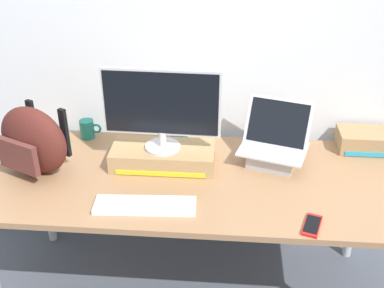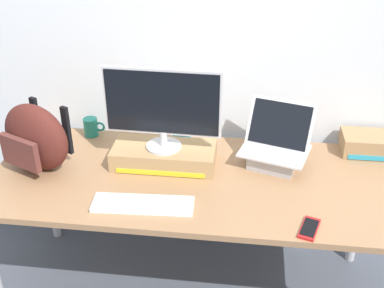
{
  "view_description": "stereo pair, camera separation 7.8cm",
  "coord_description": "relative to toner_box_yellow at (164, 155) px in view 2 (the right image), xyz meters",
  "views": [
    {
      "loc": [
        0.16,
        -1.92,
        2.02
      ],
      "look_at": [
        0.0,
        0.0,
        0.93
      ],
      "focal_mm": 45.03,
      "sensor_mm": 36.0,
      "label": 1
    },
    {
      "loc": [
        0.23,
        -1.91,
        2.02
      ],
      "look_at": [
        0.0,
        0.0,
        0.93
      ],
      "focal_mm": 45.03,
      "sensor_mm": 36.0,
      "label": 2
    }
  ],
  "objects": [
    {
      "name": "open_laptop",
      "position": [
        0.54,
        0.06,
        0.02
      ],
      "size": [
        0.38,
        0.33,
        0.31
      ],
      "rotation": [
        0.0,
        0.0,
        -0.29
      ],
      "color": "#ADADB2",
      "rests_on": "desk"
    },
    {
      "name": "back_wall",
      "position": [
        0.15,
        0.41,
        0.51
      ],
      "size": [
        7.0,
        0.1,
        2.6
      ],
      "primitive_type": "cube",
      "color": "silver",
      "rests_on": "ground"
    },
    {
      "name": "messenger_backpack",
      "position": [
        -0.6,
        -0.11,
        0.12
      ],
      "size": [
        0.42,
        0.32,
        0.33
      ],
      "rotation": [
        0.0,
        0.0,
        -0.42
      ],
      "color": "#4C1E19",
      "rests_on": "desk"
    },
    {
      "name": "desktop_monitor",
      "position": [
        -0.0,
        -0.0,
        0.27
      ],
      "size": [
        0.56,
        0.17,
        0.41
      ],
      "rotation": [
        0.0,
        0.0,
        -0.03
      ],
      "color": "silver",
      "rests_on": "toner_box_yellow"
    },
    {
      "name": "coffee_mug",
      "position": [
        -0.45,
        0.24,
        0.0
      ],
      "size": [
        0.12,
        0.08,
        0.1
      ],
      "color": "#1E7F70",
      "rests_on": "desk"
    },
    {
      "name": "plush_toy",
      "position": [
        0.06,
        0.21,
        0.0
      ],
      "size": [
        0.1,
        0.1,
        0.1
      ],
      "color": "#2393CC",
      "rests_on": "desk"
    },
    {
      "name": "toner_box_yellow",
      "position": [
        0.0,
        0.0,
        0.0
      ],
      "size": [
        0.51,
        0.23,
        0.09
      ],
      "color": "#A88456",
      "rests_on": "desk"
    },
    {
      "name": "toner_box_cyan",
      "position": [
        1.05,
        0.24,
        0.0
      ],
      "size": [
        0.32,
        0.18,
        0.1
      ],
      "color": "#9E7A51",
      "rests_on": "desk"
    },
    {
      "name": "cell_phone",
      "position": [
        0.67,
        -0.43,
        -0.04
      ],
      "size": [
        0.11,
        0.16,
        0.01
      ],
      "rotation": [
        0.0,
        0.0,
        -0.31
      ],
      "color": "red",
      "rests_on": "desk"
    },
    {
      "name": "desk",
      "position": [
        0.15,
        -0.1,
        -0.11
      ],
      "size": [
        1.93,
        0.82,
        0.75
      ],
      "color": "#99704C",
      "rests_on": "ground"
    },
    {
      "name": "external_keyboard",
      "position": [
        -0.03,
        -0.36,
        -0.04
      ],
      "size": [
        0.45,
        0.15,
        0.02
      ],
      "rotation": [
        0.0,
        0.0,
        0.05
      ],
      "color": "white",
      "rests_on": "desk"
    }
  ]
}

